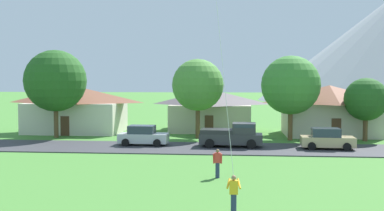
% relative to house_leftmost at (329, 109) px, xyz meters
% --- Properties ---
extents(road_strip, '(160.00, 6.59, 0.08)m').
position_rel_house_leftmost_xyz_m(road_strip, '(-9.95, -10.47, -2.62)').
color(road_strip, '#38383D').
rests_on(road_strip, ground).
extents(house_leftmost, '(9.74, 7.29, 5.13)m').
position_rel_house_leftmost_xyz_m(house_leftmost, '(0.00, 0.00, 0.00)').
color(house_leftmost, beige).
rests_on(house_leftmost, ground).
extents(house_right_center, '(10.67, 6.93, 5.00)m').
position_rel_house_leftmost_xyz_m(house_right_center, '(-26.82, 0.03, -0.06)').
color(house_right_center, beige).
rests_on(house_right_center, ground).
extents(house_rightmost, '(9.37, 8.41, 4.61)m').
position_rel_house_leftmost_xyz_m(house_rightmost, '(-12.32, 3.19, -0.27)').
color(house_rightmost, beige).
rests_on(house_rightmost, ground).
extents(tree_near_left, '(3.96, 3.96, 5.86)m').
position_rel_house_leftmost_xyz_m(tree_near_left, '(2.39, -4.45, 1.20)').
color(tree_near_left, brown).
rests_on(tree_near_left, ground).
extents(tree_left_of_center, '(5.01, 5.01, 7.69)m').
position_rel_house_leftmost_xyz_m(tree_left_of_center, '(-13.24, -3.90, 2.51)').
color(tree_left_of_center, brown).
rests_on(tree_left_of_center, ground).
extents(tree_center, '(6.03, 6.03, 8.60)m').
position_rel_house_leftmost_xyz_m(tree_center, '(-27.15, -4.64, 2.92)').
color(tree_center, brown).
rests_on(tree_center, ground).
extents(tree_right_of_center, '(5.52, 5.52, 7.95)m').
position_rel_house_leftmost_xyz_m(tree_right_of_center, '(-4.46, -4.39, 2.52)').
color(tree_right_of_center, brown).
rests_on(tree_right_of_center, ground).
extents(parked_car_silver_west_end, '(4.23, 2.15, 1.68)m').
position_rel_house_leftmost_xyz_m(parked_car_silver_west_end, '(-17.51, -9.37, -1.79)').
color(parked_car_silver_west_end, '#B7BCC1').
rests_on(parked_car_silver_west_end, road_strip).
extents(parked_car_tan_mid_west, '(4.27, 2.21, 1.68)m').
position_rel_house_leftmost_xyz_m(parked_car_tan_mid_west, '(-2.21, -10.15, -1.79)').
color(parked_car_tan_mid_west, tan).
rests_on(parked_car_tan_mid_west, road_strip).
extents(pickup_truck_charcoal_east_side, '(5.26, 2.45, 1.99)m').
position_rel_house_leftmost_xyz_m(pickup_truck_charcoal_east_side, '(-9.84, -9.65, -1.60)').
color(pickup_truck_charcoal_east_side, '#333338').
rests_on(pickup_truck_charcoal_east_side, road_strip).
extents(watcher_person, '(0.56, 0.24, 1.68)m').
position_rel_house_leftmost_xyz_m(watcher_person, '(-10.66, -21.54, -1.78)').
color(watcher_person, navy).
rests_on(watcher_person, ground).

